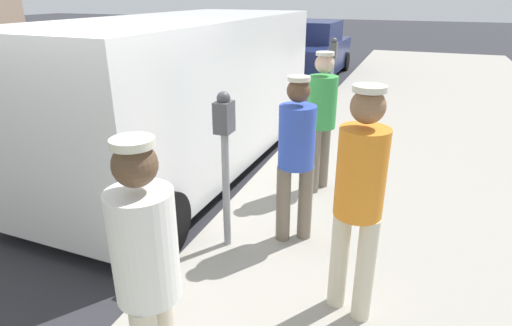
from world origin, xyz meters
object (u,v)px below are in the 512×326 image
(parking_meter_near, at_px, (225,145))
(parking_meter_far, at_px, (332,64))
(pedestrian_in_green, at_px, (322,114))
(parked_sedan_ahead, at_px, (308,52))
(pedestrian_in_blue, at_px, (296,152))
(pedestrian_in_white, at_px, (147,270))
(pedestrian_in_orange, at_px, (359,192))
(parked_van, at_px, (184,92))

(parking_meter_near, bearing_deg, parking_meter_far, 90.00)
(pedestrian_in_green, height_order, parked_sedan_ahead, pedestrian_in_green)
(pedestrian_in_green, height_order, pedestrian_in_blue, pedestrian_in_green)
(pedestrian_in_white, bearing_deg, pedestrian_in_orange, 53.10)
(pedestrian_in_orange, xyz_separation_m, pedestrian_in_white, (-0.91, -1.21, -0.05))
(parked_sedan_ahead, bearing_deg, pedestrian_in_white, -79.89)
(parking_meter_near, xyz_separation_m, parking_meter_far, (0.00, 4.87, 0.00))
(parking_meter_near, distance_m, parking_meter_far, 4.87)
(pedestrian_in_orange, distance_m, parked_sedan_ahead, 10.58)
(parking_meter_far, relative_size, pedestrian_in_blue, 0.93)
(pedestrian_in_green, distance_m, pedestrian_in_white, 3.29)
(parking_meter_near, bearing_deg, pedestrian_in_orange, -22.45)
(pedestrian_in_green, xyz_separation_m, pedestrian_in_blue, (0.04, -1.22, -0.04))
(pedestrian_in_orange, relative_size, pedestrian_in_blue, 1.08)
(parking_meter_far, bearing_deg, pedestrian_in_blue, -82.79)
(parking_meter_near, relative_size, pedestrian_in_orange, 0.86)
(pedestrian_in_orange, relative_size, pedestrian_in_white, 1.04)
(pedestrian_in_blue, bearing_deg, pedestrian_in_orange, -51.14)
(parking_meter_far, distance_m, pedestrian_in_blue, 4.57)
(pedestrian_in_orange, bearing_deg, parked_van, 139.14)
(pedestrian_in_orange, relative_size, parked_van, 0.34)
(parked_van, bearing_deg, parking_meter_near, -51.25)
(pedestrian_in_blue, height_order, parked_van, parked_van)
(pedestrian_in_blue, height_order, parked_sedan_ahead, pedestrian_in_blue)
(parked_sedan_ahead, bearing_deg, parked_van, -88.74)
(pedestrian_in_orange, bearing_deg, pedestrian_in_green, 109.32)
(pedestrian_in_blue, xyz_separation_m, pedestrian_in_white, (-0.22, -2.07, 0.04))
(parking_meter_far, distance_m, pedestrian_in_orange, 5.54)
(parking_meter_near, relative_size, parked_sedan_ahead, 0.34)
(parked_van, height_order, parked_sedan_ahead, parked_van)
(parking_meter_far, height_order, pedestrian_in_white, pedestrian_in_white)
(pedestrian_in_orange, xyz_separation_m, pedestrian_in_green, (-0.73, 2.08, -0.05))
(pedestrian_in_orange, xyz_separation_m, parked_van, (-2.77, 2.39, -0.01))
(parking_meter_near, height_order, parking_meter_far, same)
(pedestrian_in_green, distance_m, parked_van, 2.06)
(parking_meter_far, xyz_separation_m, pedestrian_in_green, (0.54, -3.32, -0.06))
(pedestrian_in_green, bearing_deg, pedestrian_in_orange, -70.68)
(parking_meter_near, relative_size, pedestrian_in_white, 0.90)
(parked_van, bearing_deg, pedestrian_in_green, -8.82)
(parked_sedan_ahead, bearing_deg, pedestrian_in_blue, -76.42)
(pedestrian_in_blue, bearing_deg, parked_sedan_ahead, 103.58)
(pedestrian_in_green, bearing_deg, parked_van, 171.18)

